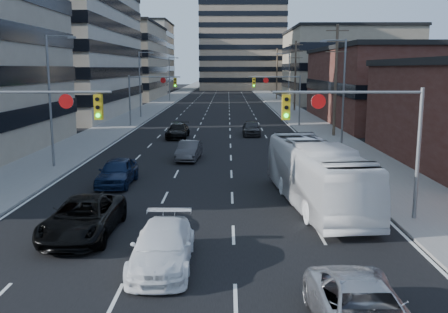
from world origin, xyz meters
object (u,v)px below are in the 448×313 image
at_px(black_pickup, 83,218).
at_px(transit_bus, 316,174).
at_px(sedan_blue, 117,172).
at_px(silver_suv, 364,313).
at_px(white_van, 163,246).

distance_m(black_pickup, transit_bus, 11.43).
xyz_separation_m(transit_bus, sedan_blue, (-10.97, 4.36, -0.80)).
xyz_separation_m(silver_suv, transit_bus, (0.98, 12.59, 0.89)).
height_order(silver_suv, transit_bus, transit_bus).
bearing_deg(sedan_blue, black_pickup, -85.13).
distance_m(transit_bus, sedan_blue, 11.83).
bearing_deg(black_pickup, sedan_blue, 94.18).
bearing_deg(black_pickup, silver_suv, -39.43).
bearing_deg(silver_suv, sedan_blue, 119.26).
height_order(black_pickup, silver_suv, black_pickup).
xyz_separation_m(white_van, sedan_blue, (-4.27, 12.29, 0.06)).
distance_m(silver_suv, sedan_blue, 19.67).
height_order(black_pickup, transit_bus, transit_bus).
height_order(silver_suv, sedan_blue, sedan_blue).
height_order(white_van, transit_bus, transit_bus).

